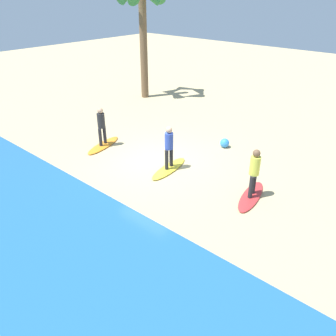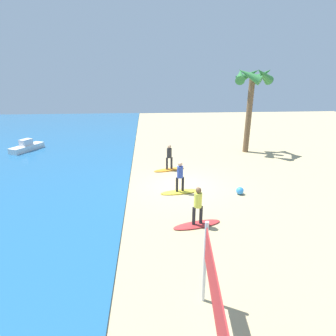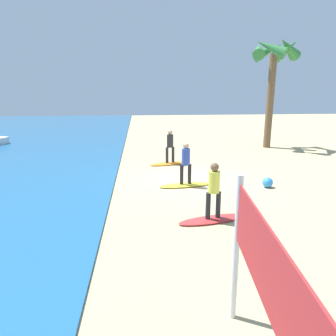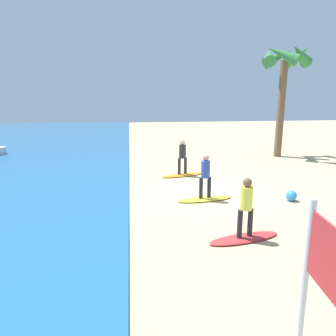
{
  "view_description": "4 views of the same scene",
  "coord_description": "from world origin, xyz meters",
  "px_view_note": "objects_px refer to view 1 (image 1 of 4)",
  "views": [
    {
      "loc": [
        -8.45,
        8.92,
        6.18
      ],
      "look_at": [
        -1.61,
        1.17,
        0.72
      ],
      "focal_mm": 36.95,
      "sensor_mm": 36.0,
      "label": 1
    },
    {
      "loc": [
        -13.74,
        1.88,
        5.98
      ],
      "look_at": [
        -0.1,
        0.79,
        1.16
      ],
      "focal_mm": 28.57,
      "sensor_mm": 36.0,
      "label": 2
    },
    {
      "loc": [
        -12.41,
        1.93,
        3.78
      ],
      "look_at": [
        -0.98,
        0.91,
        0.79
      ],
      "focal_mm": 33.61,
      "sensor_mm": 36.0,
      "label": 3
    },
    {
      "loc": [
        -11.88,
        2.88,
        3.92
      ],
      "look_at": [
        -0.2,
        1.51,
        1.11
      ],
      "focal_mm": 34.49,
      "sensor_mm": 36.0,
      "label": 4
    }
  ],
  "objects_px": {
    "surfer_red": "(254,170)",
    "surfboard_orange": "(103,145)",
    "surfer_orange": "(101,124)",
    "beach_ball": "(225,143)",
    "palm_tree": "(142,4)",
    "surfer_yellow": "(169,145)",
    "surfboard_yellow": "(169,168)",
    "surfboard_red": "(251,196)"
  },
  "relations": [
    {
      "from": "surfboard_red",
      "to": "beach_ball",
      "type": "distance_m",
      "value": 4.02
    },
    {
      "from": "surfer_red",
      "to": "palm_tree",
      "type": "bearing_deg",
      "value": -28.9
    },
    {
      "from": "surfboard_yellow",
      "to": "beach_ball",
      "type": "relative_size",
      "value": 5.28
    },
    {
      "from": "surfboard_yellow",
      "to": "beach_ball",
      "type": "distance_m",
      "value": 3.16
    },
    {
      "from": "surfer_red",
      "to": "palm_tree",
      "type": "xyz_separation_m",
      "value": [
        10.85,
        -5.99,
        4.26
      ]
    },
    {
      "from": "surfboard_orange",
      "to": "palm_tree",
      "type": "bearing_deg",
      "value": -164.87
    },
    {
      "from": "palm_tree",
      "to": "beach_ball",
      "type": "height_order",
      "value": "palm_tree"
    },
    {
      "from": "surfboard_red",
      "to": "surfboard_yellow",
      "type": "relative_size",
      "value": 1.0
    },
    {
      "from": "surfer_yellow",
      "to": "palm_tree",
      "type": "xyz_separation_m",
      "value": [
        7.53,
        -6.31,
        4.26
      ]
    },
    {
      "from": "surfer_orange",
      "to": "surfboard_yellow",
      "type": "bearing_deg",
      "value": -175.76
    },
    {
      "from": "surfer_red",
      "to": "surfboard_orange",
      "type": "bearing_deg",
      "value": 4.85
    },
    {
      "from": "surfboard_red",
      "to": "surfer_red",
      "type": "height_order",
      "value": "surfer_red"
    },
    {
      "from": "surfer_yellow",
      "to": "surfboard_orange",
      "type": "height_order",
      "value": "surfer_yellow"
    },
    {
      "from": "surfer_red",
      "to": "palm_tree",
      "type": "height_order",
      "value": "palm_tree"
    },
    {
      "from": "surfer_yellow",
      "to": "surfboard_orange",
      "type": "relative_size",
      "value": 0.78
    },
    {
      "from": "surfer_orange",
      "to": "beach_ball",
      "type": "xyz_separation_m",
      "value": [
        -4.01,
        -3.39,
        -0.84
      ]
    },
    {
      "from": "surfer_orange",
      "to": "surfer_red",
      "type": "bearing_deg",
      "value": -175.15
    },
    {
      "from": "surfer_yellow",
      "to": "surfer_red",
      "type": "bearing_deg",
      "value": -174.5
    },
    {
      "from": "surfer_red",
      "to": "surfer_orange",
      "type": "bearing_deg",
      "value": 4.85
    },
    {
      "from": "palm_tree",
      "to": "surfboard_red",
      "type": "bearing_deg",
      "value": 151.1
    },
    {
      "from": "surfer_yellow",
      "to": "surfer_orange",
      "type": "bearing_deg",
      "value": 4.24
    },
    {
      "from": "surfer_red",
      "to": "surfer_yellow",
      "type": "relative_size",
      "value": 1.0
    },
    {
      "from": "surfboard_red",
      "to": "surfboard_orange",
      "type": "distance_m",
      "value": 6.91
    },
    {
      "from": "beach_ball",
      "to": "surfer_orange",
      "type": "bearing_deg",
      "value": 40.18
    },
    {
      "from": "surfboard_orange",
      "to": "surfer_orange",
      "type": "distance_m",
      "value": 0.99
    },
    {
      "from": "surfer_red",
      "to": "beach_ball",
      "type": "distance_m",
      "value": 4.1
    },
    {
      "from": "surfboard_red",
      "to": "surfer_orange",
      "type": "relative_size",
      "value": 1.28
    },
    {
      "from": "surfer_yellow",
      "to": "palm_tree",
      "type": "distance_m",
      "value": 10.71
    },
    {
      "from": "surfer_orange",
      "to": "beach_ball",
      "type": "height_order",
      "value": "surfer_orange"
    },
    {
      "from": "surfboard_red",
      "to": "surfboard_yellow",
      "type": "height_order",
      "value": "same"
    },
    {
      "from": "surfer_yellow",
      "to": "beach_ball",
      "type": "distance_m",
      "value": 3.26
    },
    {
      "from": "beach_ball",
      "to": "surfboard_red",
      "type": "bearing_deg",
      "value": 135.68
    },
    {
      "from": "surfer_yellow",
      "to": "surfboard_orange",
      "type": "xyz_separation_m",
      "value": [
        3.56,
        0.26,
        -0.99
      ]
    },
    {
      "from": "surfboard_red",
      "to": "beach_ball",
      "type": "height_order",
      "value": "beach_ball"
    },
    {
      "from": "surfboard_orange",
      "to": "beach_ball",
      "type": "relative_size",
      "value": 5.28
    },
    {
      "from": "surfboard_red",
      "to": "palm_tree",
      "type": "bearing_deg",
      "value": -132.01
    },
    {
      "from": "surfboard_red",
      "to": "surfer_yellow",
      "type": "xyz_separation_m",
      "value": [
        3.32,
        0.32,
        0.99
      ]
    },
    {
      "from": "surfboard_yellow",
      "to": "surfer_orange",
      "type": "xyz_separation_m",
      "value": [
        3.56,
        0.26,
        0.99
      ]
    },
    {
      "from": "palm_tree",
      "to": "surfer_red",
      "type": "bearing_deg",
      "value": 151.1
    },
    {
      "from": "surfboard_red",
      "to": "surfer_yellow",
      "type": "relative_size",
      "value": 1.28
    },
    {
      "from": "surfer_red",
      "to": "surfboard_orange",
      "type": "height_order",
      "value": "surfer_red"
    },
    {
      "from": "surfboard_yellow",
      "to": "surfer_yellow",
      "type": "bearing_deg",
      "value": 171.37
    }
  ]
}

